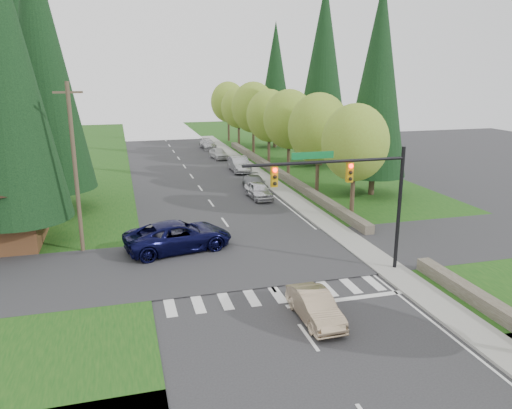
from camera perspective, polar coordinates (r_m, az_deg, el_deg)
name	(u,v)px	position (r m, az deg, el deg)	size (l,w,h in m)	color
ground	(300,326)	(22.13, 5.03, -13.62)	(120.00, 120.00, 0.00)	#28282B
grass_east	(360,195)	(44.30, 11.85, 1.04)	(14.00, 110.00, 0.06)	#144412
grass_west	(39,218)	(40.01, -23.52, -1.45)	(14.00, 110.00, 0.06)	#144412
cross_street	(252,259)	(29.04, -0.48, -6.29)	(120.00, 8.00, 0.10)	#28282B
sidewalk_east	(287,194)	(43.73, 3.52, 1.20)	(1.80, 80.00, 0.13)	gray
curb_east	(277,195)	(43.46, 2.46, 1.13)	(0.20, 80.00, 0.13)	gray
stone_wall_north	(277,172)	(51.59, 2.45, 3.72)	(0.70, 40.00, 0.70)	#4C4438
traffic_signal	(352,184)	(25.90, 10.92, 2.32)	(8.70, 0.37, 6.80)	black
utility_pole	(75,168)	(30.71, -19.97, 3.98)	(1.60, 0.24, 10.00)	#473828
decid_tree_0	(355,143)	(36.29, 11.26, 6.94)	(4.80, 4.80, 8.37)	#38281C
decid_tree_1	(319,129)	(42.62, 7.18, 8.59)	(5.20, 5.20, 8.80)	#38281C
decid_tree_2	(289,119)	(49.04, 3.81, 9.69)	(5.00, 5.00, 8.82)	#38281C
decid_tree_3	(269,116)	(55.72, 1.51, 10.11)	(5.00, 5.00, 8.55)	#38281C
decid_tree_4	(253,107)	(62.43, -0.30, 11.03)	(5.40, 5.40, 9.18)	#38281C
decid_tree_5	(239,108)	(69.18, -2.00, 11.00)	(4.80, 4.80, 8.30)	#38281C
decid_tree_6	(228,102)	(75.99, -3.19, 11.62)	(5.20, 5.20, 8.86)	#38281C
conifer_w_a	(3,66)	(32.66, -26.95, 13.90)	(6.12, 6.12, 19.80)	#38281C
conifer_w_c	(40,60)	(40.42, -23.44, 14.95)	(6.46, 6.46, 20.80)	#38281C
conifer_w_e	(26,73)	(46.64, -24.84, 13.45)	(5.78, 5.78, 18.80)	#38281C
conifer_e_a	(378,80)	(43.49, 13.78, 13.69)	(5.44, 5.44, 17.80)	#38281C
conifer_e_b	(323,67)	(56.53, 7.70, 15.26)	(6.12, 6.12, 19.80)	#38281C
conifer_e_c	(275,79)	(69.35, 2.23, 14.12)	(5.10, 5.10, 16.80)	#38281C
sedan_champagne	(315,307)	(22.33, 6.77, -11.51)	(1.37, 3.94, 1.30)	tan
suv_navy	(179,236)	(30.54, -8.84, -3.58)	(2.98, 6.46, 1.79)	#0A0B32
parked_car_a	(259,190)	(42.31, 0.30, 1.63)	(1.64, 4.07, 1.39)	silver
parked_car_b	(255,183)	(45.33, -0.11, 2.46)	(1.74, 4.27, 1.24)	slate
parked_car_c	(239,164)	(53.47, -1.93, 4.62)	(1.70, 4.87, 1.60)	#9F9FA4
parked_car_d	(219,153)	(61.48, -4.29, 5.86)	(1.57, 3.91, 1.33)	silver
parked_car_e	(208,144)	(69.24, -5.52, 6.86)	(1.77, 4.35, 1.26)	#ABAAAF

